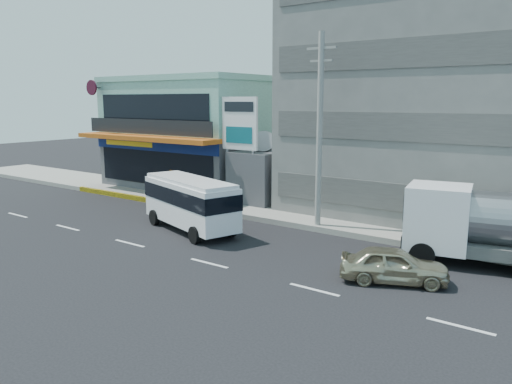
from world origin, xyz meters
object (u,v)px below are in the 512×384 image
shop_building (201,135)px  motorcycle_rider (173,196)px  concrete_building (447,95)px  minibus (190,200)px  utility_pole_near (320,131)px  tanker_truck (504,227)px  satellite_dish (263,150)px  sedan (394,265)px  billboard (240,130)px

shop_building → motorcycle_rider: bearing=-60.8°
concrete_building → minibus: bearing=-128.8°
utility_pole_near → tanker_truck: bearing=-6.2°
utility_pole_near → tanker_truck: 9.63m
utility_pole_near → minibus: (-5.29, -3.95, -3.52)m
satellite_dish → motorcycle_rider: (-4.00, -4.20, -2.77)m
satellite_dish → sedan: size_ratio=0.38×
satellite_dish → shop_building: bearing=159.8°
shop_building → motorcycle_rider: (4.00, -7.15, -3.19)m
sedan → tanker_truck: bearing=-60.2°
tanker_truck → billboard: bearing=169.9°
tanker_truck → shop_building: bearing=161.9°
concrete_building → sedan: size_ratio=4.06×
concrete_building → tanker_truck: 11.21m
utility_pole_near → minibus: utility_pole_near is taller
minibus → tanker_truck: bearing=11.8°
shop_building → tanker_truck: size_ratio=1.47×
utility_pole_near → minibus: bearing=-143.2°
satellite_dish → minibus: (0.71, -7.55, -1.94)m
shop_building → minibus: 13.85m
shop_building → tanker_truck: 24.25m
tanker_truck → motorcycle_rider: size_ratio=3.47×
sedan → motorcycle_rider: 16.59m
shop_building → satellite_dish: 8.54m
shop_building → utility_pole_near: utility_pole_near is taller
satellite_dish → billboard: (-0.50, -1.80, 1.35)m
sedan → tanker_truck: (2.95, 4.03, 1.06)m
minibus → sedan: (11.29, -1.04, -0.96)m
motorcycle_rider → billboard: bearing=34.4°
tanker_truck → satellite_dish: bearing=163.0°
concrete_building → utility_pole_near: size_ratio=1.60×
billboard → utility_pole_near: (6.50, -1.80, 0.22)m
concrete_building → motorcycle_rider: concrete_building is taller
tanker_truck → concrete_building: bearing=120.0°
utility_pole_near → satellite_dish: bearing=149.0°
concrete_building → utility_pole_near: concrete_building is taller
shop_building → concrete_building: bearing=3.4°
minibus → motorcycle_rider: bearing=144.6°
utility_pole_near → motorcycle_rider: size_ratio=4.10×
utility_pole_near → motorcycle_rider: (-10.00, -0.60, -4.35)m
shop_building → sedan: bearing=-30.0°
minibus → concrete_building: bearing=51.2°
satellite_dish → utility_pole_near: (6.00, -3.60, 1.57)m
sedan → motorcycle_rider: motorcycle_rider is taller
shop_building → minibus: shop_building is taller
satellite_dish → utility_pole_near: utility_pole_near is taller
shop_building → sedan: size_ratio=3.15×
billboard → tanker_truck: (15.45, -2.77, -3.20)m
billboard → utility_pole_near: size_ratio=0.69×
sedan → tanker_truck: 5.10m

